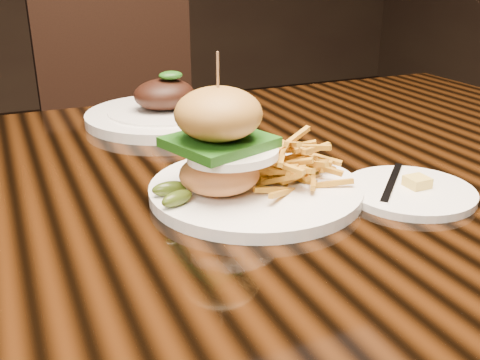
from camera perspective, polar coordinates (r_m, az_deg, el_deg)
name	(u,v)px	position (r m, az deg, el deg)	size (l,w,h in m)	color
dining_table	(190,227)	(0.81, -5.08, -4.80)	(1.60, 0.90, 0.75)	black
burger_plate	(250,162)	(0.69, 1.05, 1.88)	(0.27, 0.27, 0.18)	white
side_saucer	(409,191)	(0.74, 16.82, -1.09)	(0.16, 0.16, 0.02)	white
ramekin	(228,148)	(0.84, -1.23, 3.26)	(0.07, 0.07, 0.03)	white
far_dish	(165,112)	(1.04, -7.60, 6.91)	(0.29, 0.29, 0.09)	white
chair_far	(131,136)	(1.69, -11.02, 4.41)	(0.47, 0.48, 0.95)	black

